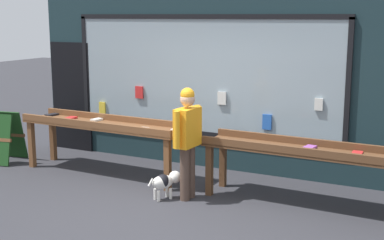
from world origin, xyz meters
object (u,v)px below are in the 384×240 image
(display_table_left, at_px, (104,128))
(display_table_right, at_px, (307,155))
(person_browsing, at_px, (188,135))
(sandwich_board_sign, at_px, (4,137))
(small_dog, at_px, (165,181))

(display_table_left, distance_m, display_table_right, 3.40)
(person_browsing, height_order, sandwich_board_sign, person_browsing)
(display_table_left, xyz_separation_m, sandwich_board_sign, (-2.06, -0.19, -0.32))
(small_dog, height_order, sandwich_board_sign, sandwich_board_sign)
(display_table_left, bearing_deg, person_browsing, -15.15)
(display_table_right, distance_m, small_dog, 2.04)
(display_table_right, xyz_separation_m, sandwich_board_sign, (-5.45, -0.19, -0.27))
(person_browsing, height_order, small_dog, person_browsing)
(small_dog, xyz_separation_m, sandwich_board_sign, (-3.58, 0.45, 0.19))
(display_table_right, distance_m, person_browsing, 1.68)
(small_dog, bearing_deg, display_table_right, -41.36)
(display_table_right, relative_size, person_browsing, 1.83)
(display_table_right, relative_size, sandwich_board_sign, 3.33)
(display_table_left, height_order, sandwich_board_sign, display_table_left)
(display_table_left, xyz_separation_m, small_dog, (1.52, -0.64, -0.51))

